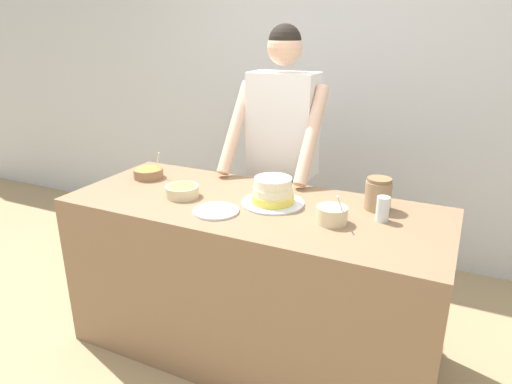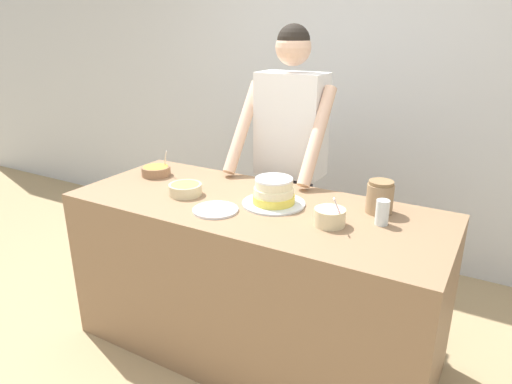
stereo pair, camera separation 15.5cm
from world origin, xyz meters
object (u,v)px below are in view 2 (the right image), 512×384
object	(u,v)px
drinking_glass	(382,212)
stoneware_jar	(380,197)
ceramic_plate	(215,210)
person_baker	(290,142)
frosting_bowl_pink	(330,216)
frosting_bowl_yellow	(185,189)
cake	(274,193)
frosting_bowl_orange	(156,170)

from	to	relation	value
drinking_glass	stoneware_jar	world-z (taller)	stoneware_jar
drinking_glass	ceramic_plate	world-z (taller)	drinking_glass
drinking_glass	ceramic_plate	distance (m)	0.80
ceramic_plate	person_baker	bearing A→B (deg)	89.68
person_baker	frosting_bowl_pink	world-z (taller)	person_baker
frosting_bowl_yellow	stoneware_jar	world-z (taller)	stoneware_jar
cake	drinking_glass	size ratio (longest dim) A/B	2.74
frosting_bowl_orange	drinking_glass	size ratio (longest dim) A/B	1.48
cake	stoneware_jar	bearing A→B (deg)	17.97
ceramic_plate	drinking_glass	bearing A→B (deg)	18.20
person_baker	frosting_bowl_yellow	distance (m)	0.78
frosting_bowl_yellow	stoneware_jar	size ratio (longest dim) A/B	1.10
frosting_bowl_pink	stoneware_jar	size ratio (longest dim) A/B	0.97
ceramic_plate	frosting_bowl_orange	bearing A→B (deg)	155.42
cake	drinking_glass	xyz separation A→B (m)	(0.55, 0.02, -0.00)
frosting_bowl_yellow	ceramic_plate	bearing A→B (deg)	-22.22
ceramic_plate	stoneware_jar	xyz separation A→B (m)	(0.71, 0.39, 0.07)
person_baker	cake	xyz separation A→B (m)	(0.20, -0.60, -0.12)
person_baker	drinking_glass	distance (m)	0.96
frosting_bowl_orange	drinking_glass	world-z (taller)	frosting_bowl_orange
person_baker	ceramic_plate	bearing A→B (deg)	-90.32
frosting_bowl_orange	stoneware_jar	xyz separation A→B (m)	(1.35, 0.09, 0.05)
person_baker	drinking_glass	size ratio (longest dim) A/B	14.89
drinking_glass	frosting_bowl_yellow	bearing A→B (deg)	-172.46
frosting_bowl_pink	ceramic_plate	size ratio (longest dim) A/B	0.69
ceramic_plate	stoneware_jar	bearing A→B (deg)	28.76
frosting_bowl_yellow	drinking_glass	distance (m)	1.04
person_baker	ceramic_plate	xyz separation A→B (m)	(-0.00, -0.83, -0.17)
drinking_glass	person_baker	bearing A→B (deg)	142.39
frosting_bowl_orange	stoneware_jar	bearing A→B (deg)	3.93
frosting_bowl_orange	frosting_bowl_pink	world-z (taller)	same
cake	ceramic_plate	xyz separation A→B (m)	(-0.21, -0.23, -0.05)
frosting_bowl_yellow	drinking_glass	world-z (taller)	drinking_glass
frosting_bowl_pink	cake	bearing A→B (deg)	163.17
frosting_bowl_yellow	frosting_bowl_orange	bearing A→B (deg)	153.71
frosting_bowl_yellow	frosting_bowl_pink	distance (m)	0.83
frosting_bowl_orange	ceramic_plate	xyz separation A→B (m)	(0.64, -0.30, -0.03)
frosting_bowl_pink	stoneware_jar	xyz separation A→B (m)	(0.15, 0.27, 0.04)
cake	frosting_bowl_pink	bearing A→B (deg)	-16.83
frosting_bowl_yellow	frosting_bowl_pink	world-z (taller)	frosting_bowl_pink
cake	person_baker	bearing A→B (deg)	108.54
frosting_bowl_yellow	ceramic_plate	xyz separation A→B (m)	(0.28, -0.11, -0.03)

